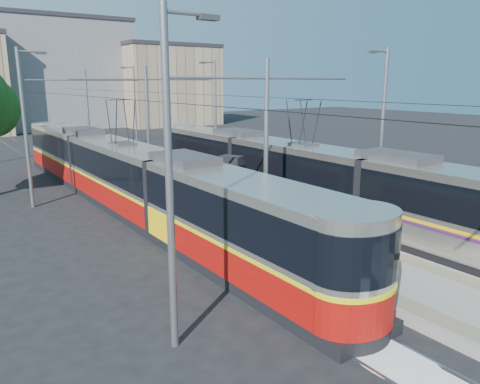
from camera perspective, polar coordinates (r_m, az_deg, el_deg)
ground at (r=15.58m, az=21.88°, el=-11.81°), size 160.00×160.00×0.00m
platform at (r=27.97m, az=-8.34°, el=0.32°), size 4.00×50.00×0.30m
tactile_strip_left at (r=27.34m, az=-11.06°, el=0.25°), size 0.70×50.00×0.01m
tactile_strip_right at (r=28.60m, az=-5.76°, el=1.00°), size 0.70×50.00×0.01m
rails at (r=28.01m, az=-8.33°, el=0.05°), size 8.71×70.00×0.03m
tram_left at (r=24.47m, az=-13.91°, el=1.94°), size 2.43×32.29×5.50m
tram_right at (r=23.68m, az=7.49°, el=2.22°), size 2.43×27.88×5.50m
catenary at (r=24.83m, az=-5.68°, el=8.99°), size 9.20×70.00×7.00m
street_lamps at (r=30.99m, az=-11.97°, el=8.98°), size 15.18×38.22×8.00m
shelter at (r=23.25m, az=-1.01°, el=1.52°), size 1.09×1.32×2.51m
building_centre at (r=73.71m, az=-21.31°, el=13.30°), size 18.36×14.28×14.99m
building_right at (r=72.90m, az=-9.03°, el=12.76°), size 14.28×10.20×11.77m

